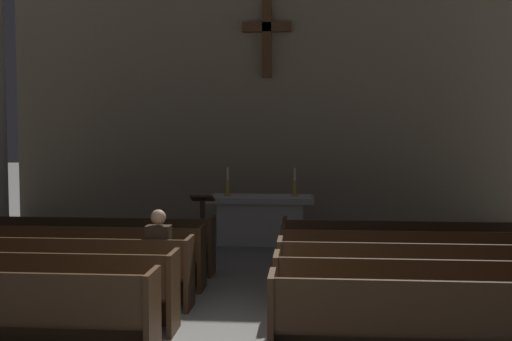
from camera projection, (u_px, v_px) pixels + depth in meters
name	position (u px, v px, depth m)	size (l,w,h in m)	color
pew_left_row_2	(10.00, 289.00, 7.07)	(3.96, 0.50, 0.95)	#422B19
pew_left_row_3	(45.00, 271.00, 8.02)	(3.96, 0.50, 0.95)	#422B19
pew_left_row_4	(73.00, 256.00, 8.97)	(3.96, 0.50, 0.95)	#422B19
pew_left_row_5	(95.00, 244.00, 9.91)	(3.96, 0.50, 0.95)	#422B19
pew_right_row_1	(476.00, 326.00, 5.71)	(3.96, 0.50, 0.95)	#422B19
pew_right_row_2	(452.00, 299.00, 6.65)	(3.96, 0.50, 0.95)	#422B19
pew_right_row_3	(434.00, 278.00, 7.60)	(3.96, 0.50, 0.95)	#422B19
pew_right_row_4	(419.00, 262.00, 8.55)	(3.96, 0.50, 0.95)	#422B19
pew_right_row_5	(408.00, 249.00, 9.50)	(3.96, 0.50, 0.95)	#422B19
altar	(261.00, 218.00, 12.54)	(2.20, 0.90, 1.01)	#BCB7AD
candlestick_left	(228.00, 187.00, 12.56)	(0.16, 0.16, 0.59)	#B79338
candlestick_right	(295.00, 187.00, 12.44)	(0.16, 0.16, 0.59)	#B79338
apse_with_cross	(267.00, 58.00, 14.39)	(12.38, 0.47, 8.24)	gray
lectern	(203.00, 226.00, 11.43)	(0.44, 0.36, 1.15)	#422B19
lone_worshipper	(160.00, 256.00, 7.92)	(0.32, 0.43, 1.32)	#26262B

